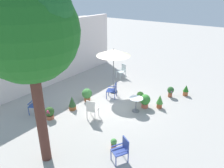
% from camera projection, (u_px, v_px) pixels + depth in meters
% --- Properties ---
extents(ground_plane, '(60.00, 60.00, 0.00)m').
position_uv_depth(ground_plane, '(113.00, 103.00, 11.35)').
color(ground_plane, '#A9A39C').
extents(villa_facade, '(10.61, 0.30, 3.76)m').
position_uv_depth(villa_facade, '(52.00, 53.00, 13.10)').
color(villa_facade, silver).
rests_on(villa_facade, ground).
extents(shade_tree, '(3.00, 2.86, 5.81)m').
position_uv_depth(shade_tree, '(29.00, 32.00, 5.92)').
color(shade_tree, '#552F26').
rests_on(shade_tree, ground).
extents(patio_umbrella_0, '(1.88, 1.88, 2.56)m').
position_uv_depth(patio_umbrella_0, '(114.00, 53.00, 11.62)').
color(patio_umbrella_0, '#2D2D2D').
rests_on(patio_umbrella_0, ground).
extents(cafe_table_0, '(0.66, 0.66, 0.71)m').
position_uv_depth(cafe_table_0, '(136.00, 102.00, 10.36)').
color(cafe_table_0, white).
rests_on(cafe_table_0, ground).
extents(patio_chair_0, '(0.64, 0.64, 0.87)m').
position_uv_depth(patio_chair_0, '(113.00, 89.00, 11.67)').
color(patio_chair_0, navy).
rests_on(patio_chair_0, ground).
extents(patio_chair_1, '(0.64, 0.61, 0.87)m').
position_uv_depth(patio_chair_1, '(122.00, 149.00, 7.32)').
color(patio_chair_1, '#304392').
rests_on(patio_chair_1, ground).
extents(patio_chair_2, '(0.60, 0.56, 0.91)m').
position_uv_depth(patio_chair_2, '(122.00, 70.00, 14.39)').
color(patio_chair_2, white).
rests_on(patio_chair_2, ground).
extents(patio_chair_3, '(0.55, 0.54, 0.96)m').
position_uv_depth(patio_chair_3, '(92.00, 108.00, 9.72)').
color(patio_chair_3, silver).
rests_on(patio_chair_3, ground).
extents(patio_chair_4, '(0.65, 0.63, 0.85)m').
position_uv_depth(patio_chair_4, '(36.00, 103.00, 10.25)').
color(patio_chair_4, '#2E4C95').
rests_on(patio_chair_4, ground).
extents(potted_plant_0, '(0.34, 0.34, 0.70)m').
position_uv_depth(potted_plant_0, '(160.00, 101.00, 10.71)').
color(potted_plant_0, '#B4542F').
rests_on(potted_plant_0, ground).
extents(potted_plant_1, '(0.36, 0.36, 0.70)m').
position_uv_depth(potted_plant_1, '(72.00, 103.00, 10.57)').
color(potted_plant_1, '#96552C').
rests_on(potted_plant_1, ground).
extents(potted_plant_2, '(0.53, 0.53, 0.70)m').
position_uv_depth(potted_plant_2, '(145.00, 100.00, 10.74)').
color(potted_plant_2, '#CA614B').
rests_on(potted_plant_2, ground).
extents(potted_plant_3, '(0.36, 0.36, 0.59)m').
position_uv_depth(potted_plant_3, '(171.00, 91.00, 11.83)').
color(potted_plant_3, '#A05537').
rests_on(potted_plant_3, ground).
extents(potted_plant_4, '(0.43, 0.43, 0.58)m').
position_uv_depth(potted_plant_4, '(50.00, 113.00, 9.80)').
color(potted_plant_4, '#BF6341').
rests_on(potted_plant_4, ground).
extents(potted_plant_5, '(0.23, 0.23, 0.44)m').
position_uv_depth(potted_plant_5, '(114.00, 144.00, 7.96)').
color(potted_plant_5, '#BC6D46').
rests_on(potted_plant_5, ground).
extents(potted_plant_6, '(0.31, 0.31, 0.62)m').
position_uv_depth(potted_plant_6, '(186.00, 90.00, 11.99)').
color(potted_plant_6, '#A75931').
rests_on(potted_plant_6, ground).
extents(potted_plant_7, '(0.54, 0.54, 0.69)m').
position_uv_depth(potted_plant_7, '(87.00, 94.00, 11.39)').
color(potted_plant_7, '#A55A38').
rests_on(potted_plant_7, ground).
extents(potted_plant_8, '(0.38, 0.38, 0.54)m').
position_uv_depth(potted_plant_8, '(140.00, 96.00, 11.37)').
color(potted_plant_8, brown).
rests_on(potted_plant_8, ground).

